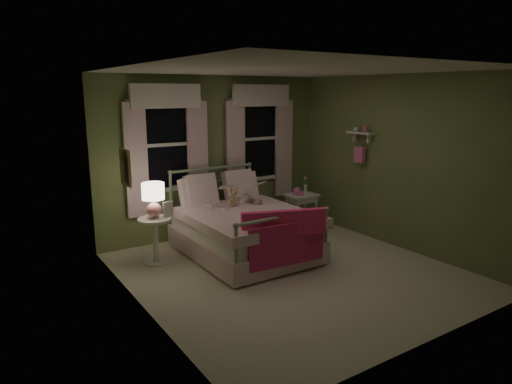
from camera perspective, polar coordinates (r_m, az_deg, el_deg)
room_shell at (r=5.81m, az=4.64°, el=2.05°), size 4.20×4.20×4.20m
bed at (r=6.68m, az=-1.64°, el=-4.62°), size 1.58×2.04×1.18m
pink_throw at (r=5.80m, az=3.68°, el=-4.98°), size 1.10×0.46×0.71m
child_left at (r=6.77m, az=-5.56°, el=0.16°), size 0.28×0.21×0.68m
child_right at (r=7.04m, az=-1.52°, el=0.61°), size 0.38×0.33×0.66m
book_left at (r=6.54m, az=-4.55°, el=0.21°), size 0.23×0.17×0.26m
book_right at (r=6.83m, az=-0.42°, el=0.41°), size 0.23×0.19×0.26m
teddy_bear at (r=6.79m, az=-2.82°, el=-0.78°), size 0.22×0.17×0.29m
nightstand_left at (r=6.46m, az=-12.49°, el=-5.19°), size 0.46×0.46×0.65m
table_lamp at (r=6.32m, az=-12.71°, el=-0.55°), size 0.30×0.30×0.47m
book_nightstand at (r=6.36m, az=-11.49°, el=-3.19°), size 0.21×0.25×0.02m
nightstand_right at (r=7.77m, az=5.71°, el=-0.97°), size 0.50×0.40×0.64m
pink_toy at (r=7.67m, az=5.17°, el=0.08°), size 0.14×0.19×0.14m
bud_vase at (r=7.83m, az=6.20°, el=0.92°), size 0.06×0.06×0.28m
window_left at (r=7.09m, az=-11.06°, el=6.38°), size 1.34×0.13×1.96m
window_right at (r=7.89m, az=0.52°, el=7.19°), size 1.34×0.13×1.96m
wall_shelf at (r=7.55m, az=12.88°, el=5.89°), size 0.15×0.50×0.60m
framed_picture at (r=5.41m, az=-16.01°, el=2.99°), size 0.03×0.32×0.42m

